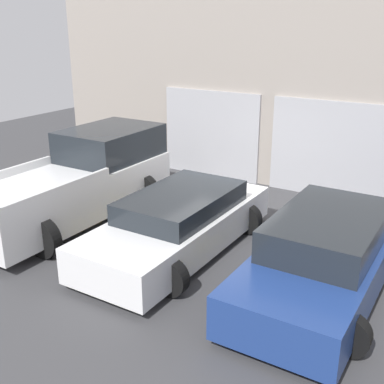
# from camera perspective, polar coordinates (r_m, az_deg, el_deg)

# --- Properties ---
(ground_plane) EXTENTS (28.00, 28.00, 0.00)m
(ground_plane) POSITION_cam_1_polar(r_m,az_deg,el_deg) (11.13, 3.28, -3.53)
(ground_plane) COLOR #3D3D3F
(shophouse_building) EXTENTS (14.74, 0.68, 5.81)m
(shophouse_building) POSITION_cam_1_polar(r_m,az_deg,el_deg) (13.32, 10.45, 12.83)
(shophouse_building) COLOR #9E9389
(shophouse_building) RESTS_ON ground
(pickup_truck) EXTENTS (2.47, 5.21, 1.92)m
(pickup_truck) POSITION_cam_1_polar(r_m,az_deg,el_deg) (11.41, -13.07, 1.32)
(pickup_truck) COLOR white
(pickup_truck) RESTS_ON ground
(sedan_white) EXTENTS (2.23, 4.76, 1.22)m
(sedan_white) POSITION_cam_1_polar(r_m,az_deg,el_deg) (9.56, -1.49, -3.70)
(sedan_white) COLOR white
(sedan_white) RESTS_ON ground
(sedan_side) EXTENTS (2.25, 4.76, 1.37)m
(sedan_side) POSITION_cam_1_polar(r_m,az_deg,el_deg) (8.46, 15.48, -7.32)
(sedan_side) COLOR navy
(sedan_side) RESTS_ON ground
(parking_stripe_far_left) EXTENTS (0.12, 2.20, 0.01)m
(parking_stripe_far_left) POSITION_cam_1_polar(r_m,az_deg,el_deg) (12.53, -18.57, -1.84)
(parking_stripe_far_left) COLOR gold
(parking_stripe_far_left) RESTS_ON ground
(parking_stripe_left) EXTENTS (0.12, 2.20, 0.01)m
(parking_stripe_left) POSITION_cam_1_polar(r_m,az_deg,el_deg) (10.58, -8.20, -4.98)
(parking_stripe_left) COLOR gold
(parking_stripe_left) RESTS_ON ground
(parking_stripe_centre) EXTENTS (0.12, 2.20, 0.01)m
(parking_stripe_centre) POSITION_cam_1_polar(r_m,az_deg,el_deg) (9.16, 6.22, -9.00)
(parking_stripe_centre) COLOR gold
(parking_stripe_centre) RESTS_ON ground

